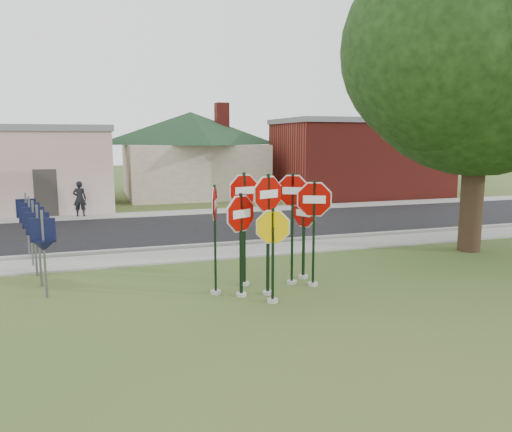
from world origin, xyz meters
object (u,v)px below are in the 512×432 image
object	(u,v)px
stop_sign_center	(268,215)
pedestrian	(80,199)
stop_sign_yellow	(273,244)
stop_sign_left	(241,230)
oak_tree	(482,44)

from	to	relation	value
stop_sign_center	pedestrian	bearing A→B (deg)	108.20
stop_sign_yellow	stop_sign_left	world-z (taller)	stop_sign_left
stop_sign_center	oak_tree	xyz separation A→B (m)	(7.66, 2.32, 4.55)
oak_tree	pedestrian	xyz separation A→B (m)	(-12.05, 11.04, -5.54)
oak_tree	stop_sign_left	bearing A→B (deg)	-164.66
stop_sign_yellow	oak_tree	size ratio (longest dim) A/B	0.19
stop_sign_left	pedestrian	bearing A→B (deg)	105.82
pedestrian	stop_sign_yellow	bearing A→B (deg)	114.94
oak_tree	pedestrian	distance (m)	17.25
stop_sign_yellow	stop_sign_left	bearing A→B (deg)	130.67
oak_tree	pedestrian	bearing A→B (deg)	137.51
stop_sign_center	stop_sign_left	bearing A→B (deg)	175.20
oak_tree	pedestrian	size ratio (longest dim) A/B	7.24
stop_sign_center	oak_tree	size ratio (longest dim) A/B	0.25
pedestrian	stop_sign_center	bearing A→B (deg)	115.97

